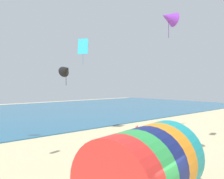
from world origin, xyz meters
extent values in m
cylinder|color=green|center=(-0.51, 0.67, 1.73)|extent=(1.69, 3.60, 3.47)
cylinder|color=navy|center=(0.50, 0.87, 1.73)|extent=(1.69, 3.60, 3.47)
cylinder|color=orange|center=(1.51, 1.07, 1.73)|extent=(1.69, 3.60, 3.47)
cylinder|color=teal|center=(2.52, 1.27, 1.73)|extent=(1.69, 3.60, 3.47)
cylinder|color=black|center=(3.05, 1.38, 1.73)|extent=(0.68, 3.14, 3.19)
cylinder|color=#383D56|center=(3.61, 2.38, 0.40)|extent=(0.24, 0.24, 0.80)
cube|color=#2D4CA5|center=(3.61, 2.38, 1.09)|extent=(0.33, 0.41, 0.60)
sphere|color=beige|center=(3.61, 2.38, 1.52)|extent=(0.22, 0.22, 0.22)
cone|color=black|center=(2.60, 10.26, 6.32)|extent=(0.96, 1.16, 1.07)
cylinder|color=black|center=(2.60, 10.26, 5.63)|extent=(0.03, 0.03, 0.92)
cone|color=purple|center=(5.37, 3.09, 9.30)|extent=(1.31, 1.20, 1.07)
cylinder|color=#4C1E6B|center=(5.37, 3.09, 8.57)|extent=(0.03, 0.03, 0.98)
cube|color=#2DB2C6|center=(7.42, 14.78, 9.05)|extent=(0.78, 1.05, 1.58)
cylinder|color=#1B6B77|center=(7.42, 14.78, 7.95)|extent=(0.03, 0.03, 1.59)
cylinder|color=#726651|center=(11.44, 8.71, 0.39)|extent=(0.24, 0.24, 0.77)
cube|color=red|center=(11.44, 8.71, 1.06)|extent=(0.42, 0.36, 0.58)
sphere|color=#9E7051|center=(11.44, 8.71, 1.48)|extent=(0.21, 0.21, 0.21)
cylinder|color=#383D56|center=(9.59, 9.39, 0.38)|extent=(0.24, 0.24, 0.75)
cube|color=red|center=(9.59, 9.39, 1.03)|extent=(0.37, 0.42, 0.56)
sphere|color=tan|center=(9.59, 9.39, 1.43)|extent=(0.20, 0.20, 0.20)
camera|label=1|loc=(-7.44, -5.80, 5.30)|focal=40.00mm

